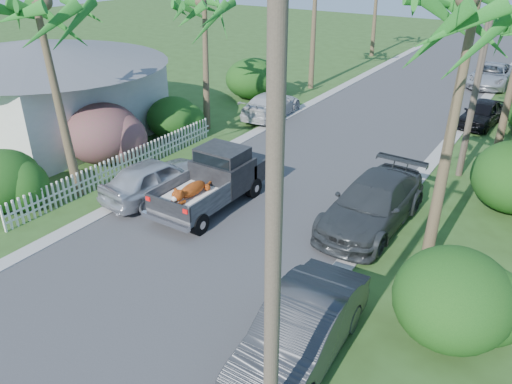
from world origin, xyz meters
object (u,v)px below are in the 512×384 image
Objects in this scene: pickup_truck at (218,177)px; palm_r_a at (475,1)px; parked_car_lf at (271,105)px; palm_l_a at (40,3)px; parked_car_rn at (301,331)px; utility_pole_a at (273,246)px; parked_car_ln at (156,178)px; house_left at (44,92)px; utility_pole_b at (481,64)px; parked_car_rd at (491,75)px; palm_l_b at (203,3)px; parked_car_rm at (372,204)px; parked_car_rf at (482,113)px.

pickup_truck is 9.98m from palm_r_a.
parked_car_lf is 0.53× the size of palm_r_a.
palm_l_a is (-4.86, -2.64, 5.92)m from pickup_truck.
utility_pole_a reaches higher than parked_car_rn.
parked_car_ln is 10.69m from parked_car_lf.
pickup_truck reaches higher than parked_car_lf.
house_left is 20.81m from utility_pole_a.
parked_car_rd is at bearing 96.20° from utility_pole_b.
parked_car_ln is 0.49× the size of house_left.
parked_car_ln is 12.03m from utility_pole_a.
palm_l_a is at bearing -86.19° from palm_l_b.
utility_pole_a and utility_pole_b have the same top height.
parked_car_rm is at bearing 153.92° from palm_r_a.
parked_car_lf is 20.69m from utility_pole_a.
parked_car_lf is at bearing 167.63° from utility_pole_b.
parked_car_ln is at bearing -172.66° from palm_r_a.
palm_l_a is (-1.20, -12.32, 6.27)m from parked_car_lf.
parked_car_ln is (-8.60, -15.40, 0.08)m from parked_car_rf.
parked_car_rn is 1.22× the size of parked_car_rf.
utility_pole_a reaches higher than parked_car_rm.
parked_car_rn is at bearing -103.64° from palm_r_a.
utility_pole_a reaches higher than parked_car_rf.
parked_car_rf is 0.43× the size of utility_pole_b.
palm_l_a is (-10.06, -26.02, 6.21)m from parked_car_rd.
utility_pole_b reaches higher than house_left.
pickup_truck is at bearing -151.48° from parked_car_ln.
parked_car_lf is 0.51× the size of utility_pole_b.
utility_pole_a is (11.80, -5.00, -2.33)m from palm_l_a.
palm_l_a is 0.91× the size of house_left.
palm_l_a is (-10.23, -4.11, 6.13)m from parked_car_rm.
utility_pole_b reaches higher than parked_car_rn.
palm_l_b is 0.82× the size of utility_pole_b.
utility_pole_b is at bearing 17.88° from house_left.
parked_car_rn is at bearing -13.12° from palm_l_a.
parked_car_ln is 0.95× the size of parked_car_lf.
house_left is at bearing 173.35° from pickup_truck.
utility_pole_a is at bearing -47.77° from pickup_truck.
utility_pole_a is (1.74, -31.02, 3.88)m from parked_car_rd.
parked_car_lf is (-10.00, -4.80, 0.00)m from parked_car_rf.
palm_l_a is 12.86m from palm_r_a.
parked_car_ln is at bearing -157.96° from pickup_truck.
house_left is 1.00× the size of utility_pole_a.
parked_car_rd is at bearing -100.60° from parked_car_ln.
parked_car_rf is 8.97m from parked_car_rd.
house_left is at bearing -127.06° from parked_car_rd.
utility_pole_b is (1.74, -16.02, 3.88)m from parked_car_rd.
palm_r_a is at bearing -24.59° from parked_car_rm.
palm_r_a is (7.64, 0.36, 6.41)m from pickup_truck.
palm_l_a is (-11.14, 2.60, 6.15)m from parked_car_rn.
palm_l_b is at bearing 157.19° from parked_car_rm.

